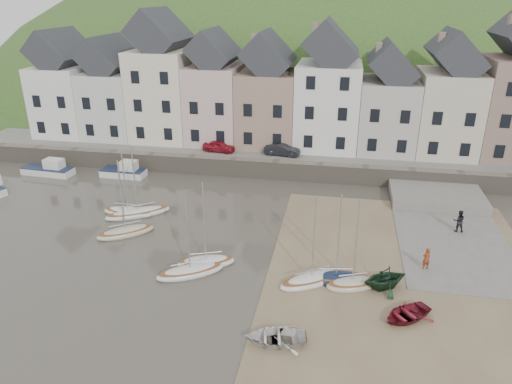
% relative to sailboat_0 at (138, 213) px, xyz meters
% --- Properties ---
extents(ground, '(160.00, 160.00, 0.00)m').
position_rel_sailboat_0_xyz_m(ground, '(10.12, -6.20, -0.26)').
color(ground, '#403A32').
rests_on(ground, ground).
extents(quay_land, '(90.00, 30.00, 1.50)m').
position_rel_sailboat_0_xyz_m(quay_land, '(10.12, 25.80, 0.49)').
color(quay_land, '#345120').
rests_on(quay_land, ground).
extents(quay_street, '(70.00, 7.00, 0.10)m').
position_rel_sailboat_0_xyz_m(quay_street, '(10.12, 14.30, 1.29)').
color(quay_street, slate).
rests_on(quay_street, quay_land).
extents(seawall, '(70.00, 1.20, 1.80)m').
position_rel_sailboat_0_xyz_m(seawall, '(10.12, 10.80, 0.64)').
color(seawall, slate).
rests_on(seawall, ground).
extents(beach, '(18.00, 26.00, 0.06)m').
position_rel_sailboat_0_xyz_m(beach, '(21.12, -6.20, -0.23)').
color(beach, '#746246').
rests_on(beach, ground).
extents(slipway, '(8.00, 18.00, 0.12)m').
position_rel_sailboat_0_xyz_m(slipway, '(25.12, 1.80, -0.20)').
color(slipway, slate).
rests_on(slipway, ground).
extents(hillside, '(134.40, 84.00, 84.00)m').
position_rel_sailboat_0_xyz_m(hillside, '(5.12, 53.80, -18.25)').
color(hillside, '#345120').
rests_on(hillside, ground).
extents(townhouse_terrace, '(61.05, 8.00, 13.93)m').
position_rel_sailboat_0_xyz_m(townhouse_terrace, '(11.88, 17.80, 7.07)').
color(townhouse_terrace, silver).
rests_on(townhouse_terrace, quay_land).
extents(sailboat_0, '(5.36, 4.29, 6.32)m').
position_rel_sailboat_0_xyz_m(sailboat_0, '(0.00, 0.00, 0.00)').
color(sailboat_0, silver).
rests_on(sailboat_0, ground).
extents(sailboat_1, '(4.43, 1.66, 6.32)m').
position_rel_sailboat_0_xyz_m(sailboat_1, '(-0.90, 0.03, 0.00)').
color(sailboat_1, silver).
rests_on(sailboat_1, ground).
extents(sailboat_2, '(4.44, 3.86, 6.32)m').
position_rel_sailboat_0_xyz_m(sailboat_2, '(0.47, -3.43, 0.00)').
color(sailboat_2, beige).
rests_on(sailboat_2, ground).
extents(sailboat_3, '(4.25, 2.80, 6.32)m').
position_rel_sailboat_0_xyz_m(sailboat_3, '(7.80, -6.56, 0.01)').
color(sailboat_3, silver).
rests_on(sailboat_3, ground).
extents(sailboat_4, '(4.70, 3.67, 6.32)m').
position_rel_sailboat_0_xyz_m(sailboat_4, '(7.11, -7.92, 0.00)').
color(sailboat_4, silver).
rests_on(sailboat_4, ground).
extents(sailboat_5, '(4.32, 2.22, 6.32)m').
position_rel_sailboat_0_xyz_m(sailboat_5, '(16.62, -6.99, 0.01)').
color(sailboat_5, '#131F3C').
rests_on(sailboat_5, ground).
extents(sailboat_6, '(4.60, 3.86, 6.32)m').
position_rel_sailboat_0_xyz_m(sailboat_6, '(15.11, -7.44, 0.00)').
color(sailboat_6, silver).
rests_on(sailboat_6, ground).
extents(sailboat_7, '(3.77, 2.66, 6.32)m').
position_rel_sailboat_0_xyz_m(sailboat_7, '(17.68, -7.44, 0.01)').
color(sailboat_7, beige).
rests_on(sailboat_7, ground).
extents(motorboat_0, '(5.42, 2.11, 1.70)m').
position_rel_sailboat_0_xyz_m(motorboat_0, '(-12.87, 7.52, 0.32)').
color(motorboat_0, silver).
rests_on(motorboat_0, ground).
extents(motorboat_2, '(4.56, 1.85, 1.70)m').
position_rel_sailboat_0_xyz_m(motorboat_2, '(-5.03, 8.40, 0.32)').
color(motorboat_2, silver).
rests_on(motorboat_2, ground).
extents(rowboat_white, '(3.69, 2.93, 0.69)m').
position_rel_sailboat_0_xyz_m(rowboat_white, '(13.62, -13.52, 0.15)').
color(rowboat_white, silver).
rests_on(rowboat_white, beach).
extents(rowboat_green, '(3.83, 3.67, 1.56)m').
position_rel_sailboat_0_xyz_m(rowboat_green, '(19.66, -7.29, 0.58)').
color(rowboat_green, '#16321E').
rests_on(rowboat_green, beach).
extents(rowboat_red, '(3.83, 3.70, 0.65)m').
position_rel_sailboat_0_xyz_m(rowboat_red, '(20.71, -10.18, 0.12)').
color(rowboat_red, maroon).
rests_on(rowboat_red, beach).
extents(person_red, '(0.68, 0.59, 1.58)m').
position_rel_sailboat_0_xyz_m(person_red, '(22.51, -4.52, 0.65)').
color(person_red, maroon).
rests_on(person_red, slipway).
extents(person_dark, '(0.88, 0.69, 1.78)m').
position_rel_sailboat_0_xyz_m(person_dark, '(25.77, 1.63, 0.75)').
color(person_dark, black).
rests_on(person_dark, slipway).
extents(car_left, '(3.60, 1.80, 1.18)m').
position_rel_sailboat_0_xyz_m(car_left, '(3.62, 13.30, 1.93)').
color(car_left, maroon).
rests_on(car_left, quay_street).
extents(car_right, '(3.83, 1.72, 1.22)m').
position_rel_sailboat_0_xyz_m(car_right, '(10.40, 13.30, 1.95)').
color(car_right, black).
rests_on(car_right, quay_street).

